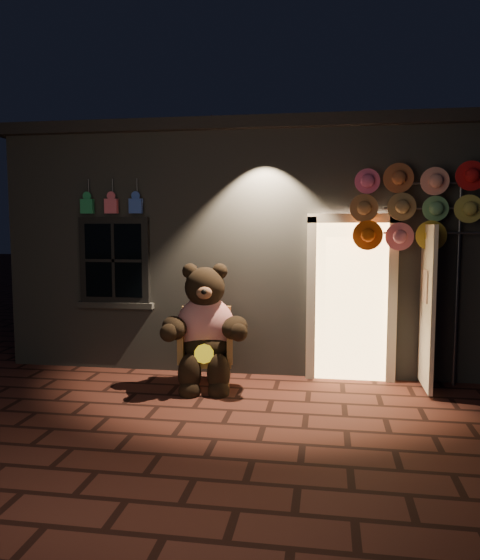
# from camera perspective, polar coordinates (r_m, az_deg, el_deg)

# --- Properties ---
(ground) EXTENTS (60.00, 60.00, 0.00)m
(ground) POSITION_cam_1_polar(r_m,az_deg,el_deg) (6.21, -1.00, -13.44)
(ground) COLOR #53271F
(ground) RESTS_ON ground
(shop_building) EXTENTS (7.30, 5.95, 3.51)m
(shop_building) POSITION_cam_1_polar(r_m,az_deg,el_deg) (9.82, 3.09, 3.96)
(shop_building) COLOR slate
(shop_building) RESTS_ON ground
(wicker_armchair) EXTENTS (0.77, 0.71, 0.98)m
(wicker_armchair) POSITION_cam_1_polar(r_m,az_deg,el_deg) (7.07, -3.56, -6.93)
(wicker_armchair) COLOR olive
(wicker_armchair) RESTS_ON ground
(teddy_bear) EXTENTS (1.17, 1.00, 1.64)m
(teddy_bear) POSITION_cam_1_polar(r_m,az_deg,el_deg) (6.90, -3.68, -5.17)
(teddy_bear) COLOR red
(teddy_bear) RESTS_ON ground
(hat_rack) EXTENTS (1.63, 0.22, 2.78)m
(hat_rack) POSITION_cam_1_polar(r_m,az_deg,el_deg) (7.13, 17.73, 7.19)
(hat_rack) COLOR #59595E
(hat_rack) RESTS_ON ground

